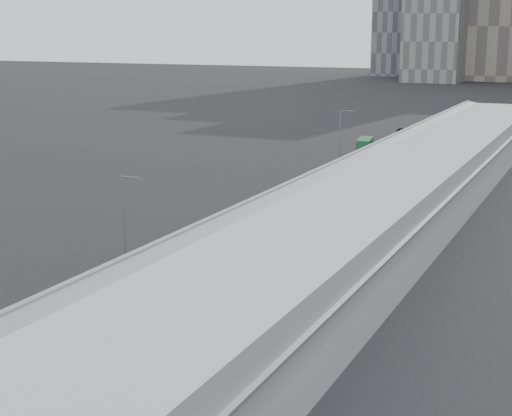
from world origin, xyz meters
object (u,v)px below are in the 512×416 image
Objects in this scene: bus_10 at (451,122)px; bus_8 at (417,140)px; street_lamp_far at (341,134)px; bus_1 at (55,340)px; bus_4 at (297,206)px; bus_2 at (170,273)px; street_lamp_near at (126,215)px; bus_6 at (375,163)px; bus_9 at (434,132)px; bus_7 at (401,149)px; suv at (402,133)px; bus_5 at (340,184)px; shipping_container at (365,147)px; bus_3 at (253,228)px.

bus_8 is at bearing -94.76° from bus_10.
bus_10 is 1.42× the size of street_lamp_far.
bus_4 is (-0.36, 41.14, 0.01)m from bus_1.
bus_2 is 113.32m from bus_10.
street_lamp_near reaches higher than bus_2.
bus_6 reaches higher than bus_9.
bus_2 is 0.99× the size of bus_4.
bus_10 is (-0.25, 87.06, -0.06)m from bus_4.
bus_8 is (-0.14, 11.45, 0.07)m from bus_7.
street_lamp_near reaches higher than suv.
bus_6 is at bearing -93.89° from bus_7.
bus_1 is at bearing -69.04° from street_lamp_near.
bus_8 is (-0.37, 42.45, 0.17)m from bus_5.
bus_8 is at bearing 87.33° from bus_7.
bus_10 is 109.96m from street_lamp_near.
bus_4 is at bearing 89.97° from bus_1.
bus_10 reaches higher than shipping_container.
bus_9 is 1.87× the size of shipping_container.
bus_3 is 56.31m from bus_7.
bus_7 is 2.09× the size of suv.
bus_1 is at bearing -89.64° from bus_5.
bus_6 is (0.15, 56.89, 0.12)m from bus_2.
bus_3 is (0.26, 15.01, 0.17)m from bus_2.
street_lamp_near is at bearing -91.12° from bus_6.
shipping_container reaches higher than suv.
bus_10 is at bearing 85.03° from bus_8.
bus_6 is 2.12× the size of suv.
bus_6 reaches higher than bus_4.
shipping_container is at bearing 117.52° from bus_6.
bus_7 is (-0.37, 86.20, 0.09)m from bus_1.
bus_5 is (0.52, 40.32, -0.00)m from bus_2.
bus_6 is (-0.11, 41.88, -0.05)m from bus_3.
bus_10 is (0.04, 113.32, -0.04)m from bus_2.
bus_1 is 0.94× the size of bus_7.
bus_5 is 21.24m from street_lamp_far.
bus_9 reaches higher than shipping_container.
bus_8 is 30.55m from bus_10.
shipping_container is at bearing -109.58° from bus_9.
shipping_container is 1.02× the size of suv.
bus_7 is 0.96× the size of bus_8.
street_lamp_far is (-6.11, -36.81, 3.52)m from bus_9.
shipping_container is at bearing 158.94° from bus_7.
bus_1 is 88.62m from shipping_container.
street_lamp_far is 1.33× the size of shipping_container.
street_lamp_far is at bearing -101.57° from bus_10.
bus_7 is 7.03m from shipping_container.
suv is (-6.39, 25.78, -0.74)m from bus_7.
bus_3 is 82.35m from suv.
bus_7 is 42.00m from bus_10.
bus_1 is 1.45× the size of street_lamp_far.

